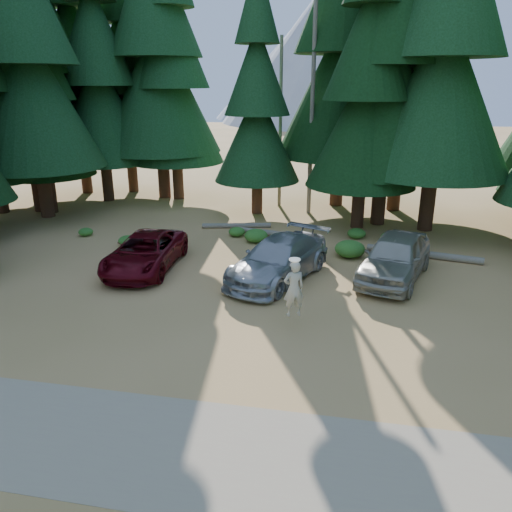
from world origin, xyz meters
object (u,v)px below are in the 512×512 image
object	(u,v)px
silver_minivan_right	(395,257)
frisbee_player	(294,288)
log_right	(423,254)
red_pickup	(145,252)
silver_minivan_center	(278,259)
log_left	(237,226)
log_mid	(270,233)

from	to	relation	value
silver_minivan_right	frisbee_player	xyz separation A→B (m)	(-3.50, -4.89, 0.41)
silver_minivan_right	log_right	distance (m)	3.28
red_pickup	silver_minivan_center	size ratio (longest dim) A/B	0.94
red_pickup	frisbee_player	bearing A→B (deg)	-33.56
log_left	red_pickup	bearing A→B (deg)	-122.27
red_pickup	silver_minivan_right	bearing A→B (deg)	2.19
silver_minivan_center	frisbee_player	xyz separation A→B (m)	(1.07, -4.00, 0.50)
frisbee_player	log_left	distance (m)	11.70
silver_minivan_right	frisbee_player	distance (m)	6.03
silver_minivan_center	frisbee_player	size ratio (longest dim) A/B	2.96
silver_minivan_right	log_mid	world-z (taller)	silver_minivan_right
log_left	log_right	size ratio (longest dim) A/B	0.74
silver_minivan_right	frisbee_player	world-z (taller)	frisbee_player
frisbee_player	silver_minivan_center	bearing A→B (deg)	-99.78
silver_minivan_center	log_right	size ratio (longest dim) A/B	1.13
red_pickup	silver_minivan_right	world-z (taller)	silver_minivan_right
red_pickup	silver_minivan_center	xyz separation A→B (m)	(5.66, -0.04, 0.09)
silver_minivan_center	log_mid	distance (m)	5.87
red_pickup	frisbee_player	size ratio (longest dim) A/B	2.77
silver_minivan_right	log_mid	distance (m)	7.59
red_pickup	log_left	size ratio (longest dim) A/B	1.44
silver_minivan_right	log_mid	xyz separation A→B (m)	(-5.82, 4.80, -0.76)
red_pickup	log_mid	bearing A→B (deg)	49.53
silver_minivan_center	log_right	distance (m)	7.14
red_pickup	log_right	bearing A→B (deg)	14.84
red_pickup	frisbee_player	xyz separation A→B (m)	(6.73, -4.04, 0.59)
frisbee_player	log_right	bearing A→B (deg)	-147.62
log_mid	log_right	xyz separation A→B (m)	(7.32, -1.98, 0.01)
log_mid	log_right	size ratio (longest dim) A/B	0.71
log_right	red_pickup	bearing A→B (deg)	-150.35
silver_minivan_right	log_right	size ratio (longest dim) A/B	1.06
silver_minivan_right	log_left	world-z (taller)	silver_minivan_right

